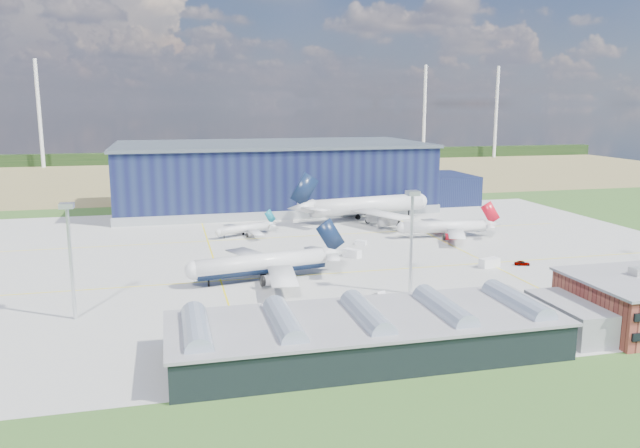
{
  "coord_description": "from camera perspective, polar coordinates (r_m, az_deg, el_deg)",
  "views": [
    {
      "loc": [
        -41.46,
        -154.33,
        41.42
      ],
      "look_at": [
        -1.66,
        6.05,
        9.5
      ],
      "focal_mm": 35.0,
      "sensor_mm": 36.0,
      "label": 1
    }
  ],
  "objects": [
    {
      "name": "ground",
      "position": [
        165.08,
        1.07,
        -3.6
      ],
      "size": [
        600.0,
        600.0,
        0.0
      ],
      "primitive_type": "plane",
      "color": "#314D1C",
      "rests_on": "ground"
    },
    {
      "name": "apron",
      "position": [
        174.46,
        0.22,
        -2.79
      ],
      "size": [
        220.0,
        160.0,
        0.08
      ],
      "color": "#AEAFA9",
      "rests_on": "ground"
    },
    {
      "name": "farmland",
      "position": [
        378.89,
        -7.59,
        4.56
      ],
      "size": [
        600.0,
        220.0,
        0.01
      ],
      "primitive_type": "cube",
      "color": "#92844F",
      "rests_on": "ground"
    },
    {
      "name": "treeline",
      "position": [
        457.75,
        -8.74,
        6.12
      ],
      "size": [
        600.0,
        8.0,
        8.0
      ],
      "primitive_type": "cube",
      "color": "black",
      "rests_on": "ground"
    },
    {
      "name": "hangar",
      "position": [
        254.79,
        -3.84,
        4.19
      ],
      "size": [
        145.0,
        62.0,
        26.1
      ],
      "color": "#101437",
      "rests_on": "ground"
    },
    {
      "name": "glass_concourse",
      "position": [
        107.46,
        6.1,
        -9.69
      ],
      "size": [
        78.0,
        23.0,
        8.6
      ],
      "color": "black",
      "rests_on": "ground"
    },
    {
      "name": "light_mast_west",
      "position": [
        128.36,
        -21.94,
        -1.55
      ],
      "size": [
        2.6,
        2.6,
        23.0
      ],
      "color": "silver",
      "rests_on": "ground"
    },
    {
      "name": "light_mast_center",
      "position": [
        137.04,
        8.39,
        -0.12
      ],
      "size": [
        2.6,
        2.6,
        23.0
      ],
      "color": "silver",
      "rests_on": "ground"
    },
    {
      "name": "airliner_navy",
      "position": [
        148.01,
        -5.39,
        -2.69
      ],
      "size": [
        47.2,
        46.48,
        13.36
      ],
      "primitive_type": null,
      "rotation": [
        0.0,
        0.0,
        3.31
      ],
      "color": "silver",
      "rests_on": "ground"
    },
    {
      "name": "airliner_red",
      "position": [
        198.48,
        11.28,
        0.3
      ],
      "size": [
        37.97,
        37.34,
        11.06
      ],
      "primitive_type": null,
      "rotation": [
        0.0,
        0.0,
        3.01
      ],
      "color": "silver",
      "rests_on": "ground"
    },
    {
      "name": "airliner_widebody",
      "position": [
        222.9,
        4.36,
        2.54
      ],
      "size": [
        63.26,
        62.27,
        18.0
      ],
      "primitive_type": null,
      "rotation": [
        0.0,
        0.0,
        0.16
      ],
      "color": "silver",
      "rests_on": "ground"
    },
    {
      "name": "airliner_regional",
      "position": [
        199.31,
        -6.99,
        -0.05
      ],
      "size": [
        29.77,
        29.51,
        7.43
      ],
      "primitive_type": null,
      "rotation": [
        0.0,
        0.0,
        3.55
      ],
      "color": "silver",
      "rests_on": "ground"
    },
    {
      "name": "gse_tug_b",
      "position": [
        116.34,
        -9.14,
        -9.72
      ],
      "size": [
        3.45,
        3.7,
        1.34
      ],
      "primitive_type": "cube",
      "rotation": [
        0.0,
        0.0,
        -0.61
      ],
      "color": "yellow",
      "rests_on": "ground"
    },
    {
      "name": "gse_van_a",
      "position": [
        166.52,
        15.23,
        -3.44
      ],
      "size": [
        5.9,
        3.77,
        2.38
      ],
      "primitive_type": "cube",
      "rotation": [
        0.0,
        0.0,
        1.85
      ],
      "color": "white",
      "rests_on": "ground"
    },
    {
      "name": "gse_van_b",
      "position": [
        171.17,
        2.95,
        -2.69
      ],
      "size": [
        4.75,
        5.37,
        2.28
      ],
      "primitive_type": "cube",
      "rotation": [
        0.0,
        0.0,
        0.62
      ],
      "color": "white",
      "rests_on": "ground"
    },
    {
      "name": "gse_tug_c",
      "position": [
        209.7,
        10.18,
        -0.44
      ],
      "size": [
        2.08,
        3.2,
        1.37
      ],
      "primitive_type": "cube",
      "rotation": [
        0.0,
        0.0,
        0.04
      ],
      "color": "yellow",
      "rests_on": "ground"
    },
    {
      "name": "gse_cart_b",
      "position": [
        186.31,
        3.76,
        -1.72
      ],
      "size": [
        3.83,
        3.69,
        1.39
      ],
      "primitive_type": "cube",
      "rotation": [
        0.0,
        0.0,
        0.88
      ],
      "color": "white",
      "rests_on": "ground"
    },
    {
      "name": "airstair",
      "position": [
        126.59,
        5.17,
        -7.47
      ],
      "size": [
        3.48,
        5.2,
        3.09
      ],
      "primitive_type": "cube",
      "rotation": [
        0.0,
        0.0,
        0.35
      ],
      "color": "white",
      "rests_on": "ground"
    },
    {
      "name": "car_a",
      "position": [
        170.77,
        18.0,
        -3.42
      ],
      "size": [
        4.18,
        2.67,
        1.33
      ],
      "primitive_type": "imported",
      "rotation": [
        0.0,
        0.0,
        1.26
      ],
      "color": "#99999E",
      "rests_on": "ground"
    },
    {
      "name": "car_b",
      "position": [
        154.47,
        22.96,
        -5.26
      ],
      "size": [
        4.09,
        1.59,
        1.33
      ],
      "primitive_type": "imported",
      "rotation": [
        0.0,
        0.0,
        1.62
      ],
      "color": "#99999E",
      "rests_on": "ground"
    }
  ]
}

